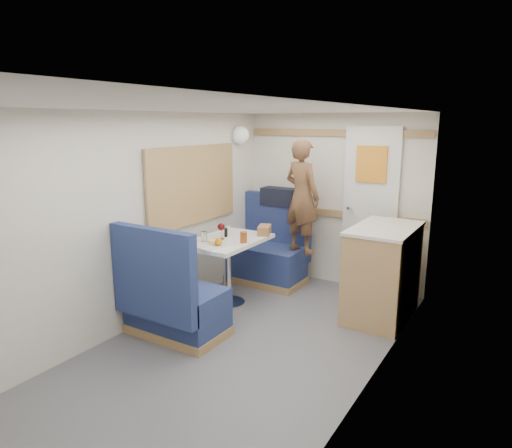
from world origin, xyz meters
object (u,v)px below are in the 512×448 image
Objects in this scene: duffel_bag at (280,197)px; pepper_grinder at (226,233)px; dinette_table at (227,253)px; salt_grinder at (228,231)px; tray at (212,245)px; beer_glass at (243,237)px; bench_near at (172,305)px; person at (302,196)px; bread_loaf at (264,230)px; wine_glass at (221,228)px; cheese_block at (213,242)px; galley_counter at (382,272)px; orange_fruit at (219,242)px; tumbler_left at (204,236)px; dome_light at (240,135)px; bench_far at (269,257)px.

duffel_bag reaches higher than pepper_grinder.
dinette_table is 0.25m from salt_grinder.
tray is 2.95× the size of beer_glass.
pepper_grinder is at bearing 160.59° from beer_glass.
duffel_bag is (0.00, 1.98, 0.71)m from bench_near.
bread_loaf is (-0.22, -0.45, -0.32)m from person.
wine_glass is 1.82× the size of pepper_grinder.
salt_grinder is at bearing 94.16° from bench_near.
beer_glass is at bearing -90.00° from bread_loaf.
cheese_block is 0.94× the size of beer_glass.
bread_loaf is at bearing 90.00° from beer_glass.
orange_fruit is at bearing -147.76° from galley_counter.
duffel_bag reaches higher than salt_grinder.
duffel_bag is 4.32× the size of tumbler_left.
tumbler_left is at bearing 152.36° from cheese_block.
beer_glass is (-0.22, -0.86, -0.31)m from person.
orange_fruit is (0.50, -1.15, -0.98)m from dome_light.
wine_glass is (0.34, -0.89, -0.91)m from dome_light.
dome_light reaches higher than tray.
beer_glass is (0.23, 0.83, 0.48)m from bench_near.
salt_grinder reaches higher than orange_fruit.
duffel_bag is 2.65× the size of wine_glass.
wine_glass is 0.13m from pepper_grinder.
dinette_table is 12.53× the size of orange_fruit.
dome_light is 1.32m from wine_glass.
wine_glass is (-1.51, -0.59, 0.38)m from galley_counter.
person reaches higher than bench_far.
orange_fruit is at bearing -85.49° from duffel_bag.
tray is 3.28× the size of salt_grinder.
bench_near is at bearing -86.76° from wine_glass.
dinette_table is 0.72× the size of person.
dome_light is at bearing 113.58° from salt_grinder.
wine_glass is (-0.08, 0.27, 0.11)m from tray.
tray is at bearing 86.30° from bench_near.
dinette_table is 2.07× the size of duffel_bag.
wine_glass is at bearing -158.76° from galley_counter.
pepper_grinder is at bearing -93.52° from duffel_bag.
orange_fruit reaches higher than cheese_block.
person is 0.97m from pepper_grinder.
tumbler_left is at bearing 157.89° from orange_fruit.
tumbler_left is 0.68m from bread_loaf.
bench_far is 0.93m from pepper_grinder.
bench_far is at bearing 114.69° from bread_loaf.
galley_counter is 1.67m from wine_glass.
galley_counter is at bearing -12.10° from bench_far.
person is (-1.02, 0.27, 0.62)m from galley_counter.
person is 17.38× the size of orange_fruit.
bench_near reaches higher than tumbler_left.
tray is at bearing -72.91° from wine_glass.
bread_loaf is (0.27, 0.41, -0.08)m from wine_glass.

